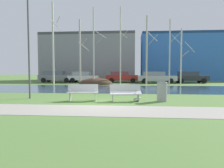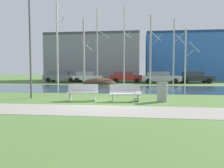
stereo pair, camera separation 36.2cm
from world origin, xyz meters
name	(u,v)px [view 1 (the left image)]	position (x,y,z in m)	size (l,w,h in m)	color
ground_plane	(117,87)	(0.00, 10.00, 0.00)	(120.00, 120.00, 0.00)	#517538
paved_path_strip	(96,110)	(0.00, -1.88, 0.01)	(60.00, 2.39, 0.01)	gray
river_band	(116,89)	(0.00, 8.59, 0.00)	(80.00, 8.24, 0.01)	#2D475B
soil_mound	(96,84)	(-2.72, 14.36, 0.00)	(3.96, 2.61, 1.49)	#423021
bench_left	(83,92)	(-1.13, 0.77, 0.47)	(1.66, 0.77, 0.87)	#B2B5B7
bench_right	(125,92)	(1.10, 0.77, 0.47)	(1.66, 0.77, 0.87)	#B2B5B7
trash_bin	(162,91)	(2.98, 0.93, 0.52)	(0.55, 0.55, 1.01)	gray
seagull	(137,99)	(1.70, 0.73, 0.13)	(0.43, 0.16, 0.26)	white
streetlamp	(28,27)	(-4.37, 1.49, 4.05)	(0.32, 0.32, 6.19)	#4C4C51
birch_far_left	(53,43)	(-7.62, 14.12, 4.79)	(1.21, 1.99, 9.40)	beige
birch_left	(80,52)	(-4.67, 14.92, 3.82)	(1.17, 1.89, 7.57)	#BCB7A8
birch_center_left	(94,46)	(-2.82, 13.74, 4.34)	(1.52, 2.43, 8.58)	beige
birch_center	(121,45)	(0.08, 15.12, 4.53)	(0.93, 1.69, 8.98)	beige
birch_center_right	(147,50)	(3.12, 15.11, 4.01)	(1.33, 2.39, 7.87)	#BCB7A8
birch_right	(170,51)	(5.61, 14.40, 3.72)	(1.35, 2.46, 7.26)	beige
birch_far_right	(182,56)	(7.02, 15.08, 3.21)	(1.55, 2.32, 6.33)	beige
parked_van_nearest_grey	(57,76)	(-8.79, 18.31, 0.80)	(4.75, 2.19, 1.52)	slate
parked_sedan_second_white	(83,77)	(-5.07, 18.30, 0.77)	(4.13, 2.15, 1.46)	silver
parked_hatch_third_red	(122,77)	(0.05, 18.43, 0.78)	(4.23, 2.11, 1.48)	maroon
parked_wagon_fourth_silver	(156,77)	(4.41, 17.46, 0.77)	(4.81, 2.20, 1.46)	#B2B5BC
parked_suv_fifth_dark	(190,77)	(8.78, 18.23, 0.77)	(4.25, 2.05, 1.48)	#282B30
building_grey_warehouse	(90,58)	(-5.46, 24.80, 3.68)	(14.58, 6.66, 7.37)	gray
building_blue_store	(179,57)	(9.08, 26.61, 3.80)	(12.24, 6.27, 7.60)	#3870C6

